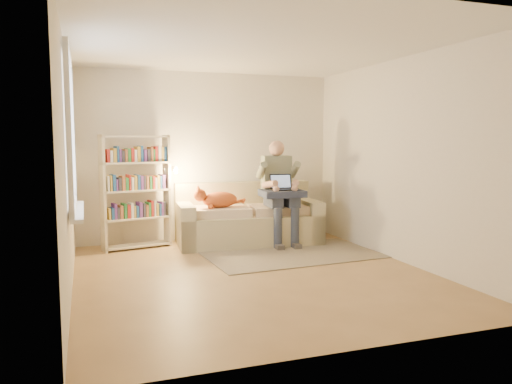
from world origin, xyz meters
name	(u,v)px	position (x,y,z in m)	size (l,w,h in m)	color
floor	(254,274)	(0.00, 0.00, 0.00)	(4.50, 4.50, 0.00)	olive
ceiling	(254,47)	(0.00, 0.00, 2.60)	(4.00, 4.50, 0.02)	white
wall_left	(67,166)	(-2.00, 0.00, 1.30)	(0.02, 4.50, 2.60)	silver
wall_right	(403,161)	(2.00, 0.00, 1.30)	(0.02, 4.50, 2.60)	silver
wall_back	(208,157)	(0.00, 2.25, 1.30)	(4.00, 0.02, 2.60)	silver
wall_front	(355,177)	(0.00, -2.25, 1.30)	(4.00, 0.02, 2.60)	silver
window	(73,158)	(-1.95, 0.20, 1.38)	(0.12, 1.52, 1.69)	white
sofa	(248,221)	(0.49, 1.75, 0.33)	(2.19, 1.12, 0.90)	#C4B88A
person	(279,186)	(0.93, 1.55, 0.87)	(0.48, 0.72, 1.56)	gray
cat	(215,199)	(-0.04, 1.65, 0.70)	(0.80, 0.31, 0.29)	orange
blanket	(284,193)	(0.95, 1.39, 0.78)	(0.61, 0.50, 0.10)	#282F46
laptop	(284,186)	(0.95, 1.41, 0.89)	(0.35, 0.30, 0.28)	black
bookshelf	(136,186)	(-1.15, 1.88, 0.91)	(1.12, 0.45, 1.64)	beige
rug	(292,254)	(0.81, 0.78, 0.01)	(2.32, 1.37, 0.01)	gray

